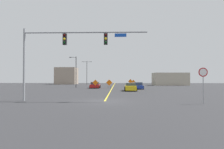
# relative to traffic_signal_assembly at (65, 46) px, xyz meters

# --- Properties ---
(ground) EXTENTS (140.78, 140.78, 0.00)m
(ground) POSITION_rel_traffic_signal_assembly_xyz_m (3.79, 0.01, -5.20)
(ground) COLOR #2D2D30
(road_centre_stripe) EXTENTS (0.16, 78.21, 0.01)m
(road_centre_stripe) POSITION_rel_traffic_signal_assembly_xyz_m (3.79, 39.12, -5.20)
(road_centre_stripe) COLOR yellow
(road_centre_stripe) RESTS_ON ground
(traffic_signal_assembly) EXTENTS (11.75, 0.44, 6.88)m
(traffic_signal_assembly) POSITION_rel_traffic_signal_assembly_xyz_m (0.00, 0.00, 0.00)
(traffic_signal_assembly) COLOR gray
(traffic_signal_assembly) RESTS_ON ground
(stop_sign) EXTENTS (0.76, 0.07, 3.03)m
(stop_sign) POSITION_rel_traffic_signal_assembly_xyz_m (12.14, -1.71, -3.08)
(stop_sign) COLOR gray
(stop_sign) RESTS_ON ground
(street_lamp_mid_left) EXTENTS (3.40, 0.24, 8.18)m
(street_lamp_mid_left) POSITION_rel_traffic_signal_assembly_xyz_m (-5.89, 49.82, -0.38)
(street_lamp_mid_left) COLOR black
(street_lamp_mid_left) RESTS_ON ground
(street_lamp_far_left) EXTENTS (1.65, 0.24, 7.21)m
(street_lamp_far_left) POSITION_rel_traffic_signal_assembly_xyz_m (-4.83, 26.64, -1.21)
(street_lamp_far_left) COLOR black
(street_lamp_far_left) RESTS_ON ground
(construction_sign_right_shoulder) EXTENTS (1.16, 0.28, 1.88)m
(construction_sign_right_shoulder) POSITION_rel_traffic_signal_assembly_xyz_m (0.55, 20.38, -4.01)
(construction_sign_right_shoulder) COLOR orange
(construction_sign_right_shoulder) RESTS_ON ground
(construction_sign_right_lane) EXTENTS (1.24, 0.06, 1.95)m
(construction_sign_right_lane) POSITION_rel_traffic_signal_assembly_xyz_m (8.47, 34.32, -3.98)
(construction_sign_right_lane) COLOR orange
(construction_sign_right_lane) RESTS_ON ground
(construction_sign_median_far) EXTENTS (1.32, 0.19, 1.91)m
(construction_sign_median_far) POSITION_rel_traffic_signal_assembly_xyz_m (3.22, 22.65, -4.03)
(construction_sign_median_far) COLOR orange
(construction_sign_median_far) RESTS_ON ground
(construction_sign_median_near) EXTENTS (1.20, 0.07, 1.78)m
(construction_sign_median_near) POSITION_rel_traffic_signal_assembly_xyz_m (8.91, 29.93, -4.10)
(construction_sign_median_near) COLOR orange
(construction_sign_median_near) RESTS_ON ground
(car_green_distant) EXTENTS (2.04, 4.38, 1.28)m
(car_green_distant) POSITION_rel_traffic_signal_assembly_xyz_m (9.20, 39.02, -4.59)
(car_green_distant) COLOR #196B38
(car_green_distant) RESTS_ON ground
(car_red_approaching) EXTENTS (2.20, 4.54, 1.34)m
(car_red_approaching) POSITION_rel_traffic_signal_assembly_xyz_m (0.05, 24.42, -4.56)
(car_red_approaching) COLOR red
(car_red_approaching) RESTS_ON ground
(car_blue_near) EXTENTS (2.16, 4.24, 1.36)m
(car_blue_near) POSITION_rel_traffic_signal_assembly_xyz_m (8.99, 20.86, -4.58)
(car_blue_near) COLOR #1E389E
(car_blue_near) RESTS_ON ground
(car_yellow_passing) EXTENTS (2.11, 4.23, 1.37)m
(car_yellow_passing) POSITION_rel_traffic_signal_assembly_xyz_m (7.20, 15.11, -4.56)
(car_yellow_passing) COLOR gold
(car_yellow_passing) RESTS_ON ground
(roadside_building_east) EXTENTS (10.07, 6.50, 3.85)m
(roadside_building_east) POSITION_rel_traffic_signal_assembly_xyz_m (21.17, 42.19, -3.28)
(roadside_building_east) COLOR #B2A893
(roadside_building_east) RESTS_ON ground
(roadside_building_west) EXTENTS (7.34, 6.58, 6.09)m
(roadside_building_west) POSITION_rel_traffic_signal_assembly_xyz_m (-13.75, 52.36, -2.16)
(roadside_building_west) COLOR gray
(roadside_building_west) RESTS_ON ground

